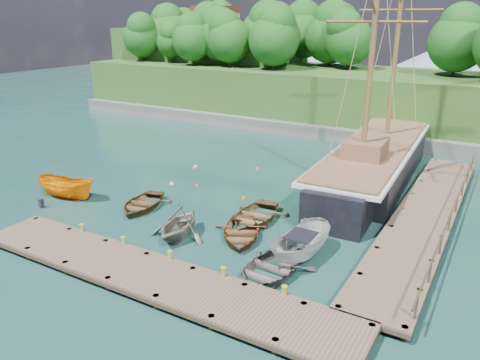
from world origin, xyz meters
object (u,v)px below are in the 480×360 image
(rowboat_2, at_px, (240,238))
(schooner, at_px, (374,165))
(rowboat_3, at_px, (269,275))
(rowboat_0, at_px, (142,208))
(motorboat_orange, at_px, (68,198))
(cabin_boat_white, at_px, (300,261))
(rowboat_4, at_px, (254,221))
(rowboat_1, at_px, (179,237))

(rowboat_2, bearing_deg, schooner, 47.44)
(rowboat_2, distance_m, rowboat_3, 4.14)
(rowboat_0, height_order, motorboat_orange, motorboat_orange)
(cabin_boat_white, height_order, schooner, schooner)
(schooner, bearing_deg, rowboat_4, -112.51)
(cabin_boat_white, distance_m, schooner, 14.15)
(rowboat_4, bearing_deg, rowboat_3, -59.81)
(rowboat_1, xyz_separation_m, rowboat_4, (2.56, 3.98, 0.00))
(rowboat_1, bearing_deg, schooner, 56.88)
(rowboat_0, distance_m, cabin_boat_white, 11.48)
(rowboat_3, height_order, motorboat_orange, motorboat_orange)
(rowboat_1, relative_size, cabin_boat_white, 0.78)
(rowboat_0, height_order, schooner, schooner)
(rowboat_0, relative_size, motorboat_orange, 0.95)
(motorboat_orange, relative_size, schooner, 0.16)
(rowboat_3, height_order, schooner, schooner)
(rowboat_0, bearing_deg, rowboat_2, -17.56)
(rowboat_4, xyz_separation_m, schooner, (4.01, 11.07, 1.14))
(rowboat_2, height_order, rowboat_4, rowboat_4)
(rowboat_0, relative_size, rowboat_3, 0.87)
(rowboat_0, distance_m, schooner, 17.12)
(rowboat_4, xyz_separation_m, motorboat_orange, (-12.63, -3.06, 0.00))
(rowboat_0, height_order, rowboat_2, rowboat_2)
(rowboat_1, height_order, rowboat_2, rowboat_1)
(rowboat_1, height_order, rowboat_3, rowboat_1)
(motorboat_orange, bearing_deg, rowboat_4, -84.31)
(rowboat_0, xyz_separation_m, schooner, (11.16, 12.94, 1.14))
(rowboat_4, xyz_separation_m, cabin_boat_white, (4.27, -3.03, 0.00))
(rowboat_3, bearing_deg, schooner, 93.33)
(rowboat_1, relative_size, rowboat_4, 0.79)
(cabin_boat_white, relative_size, schooner, 0.17)
(rowboat_0, relative_size, cabin_boat_white, 0.87)
(rowboat_2, xyz_separation_m, schooner, (3.59, 13.43, 1.14))
(rowboat_2, xyz_separation_m, rowboat_3, (3.14, -2.69, 0.00))
(rowboat_4, bearing_deg, schooner, 65.08)
(rowboat_4, relative_size, motorboat_orange, 1.08)
(rowboat_3, height_order, rowboat_4, rowboat_3)
(rowboat_1, bearing_deg, motorboat_orange, 165.25)
(rowboat_2, relative_size, motorboat_orange, 0.98)
(rowboat_2, bearing_deg, rowboat_0, 148.69)
(rowboat_4, height_order, motorboat_orange, motorboat_orange)
(rowboat_1, xyz_separation_m, motorboat_orange, (-10.07, 0.92, 0.00))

